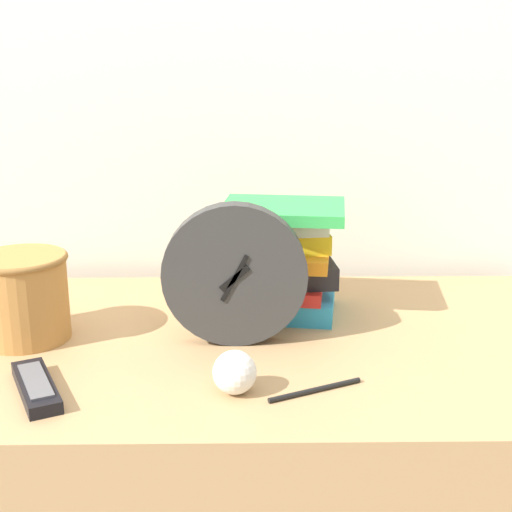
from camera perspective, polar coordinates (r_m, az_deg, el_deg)
wall_back at (r=1.60m, az=-3.45°, el=15.84°), size 6.00×0.04×2.40m
desk at (r=1.46m, az=-3.60°, el=-19.59°), size 1.39×0.70×0.72m
desk_clock at (r=1.22m, az=-1.72°, el=-1.53°), size 0.25×0.04×0.25m
book_stack at (r=1.36m, az=1.77°, el=-0.26°), size 0.27×0.21×0.22m
basket at (r=1.32m, az=-18.14°, el=-2.93°), size 0.16×0.16×0.15m
tv_remote at (r=1.14m, az=-17.19°, el=-9.94°), size 0.12×0.17×0.02m
crumpled_paper_ball at (r=1.08m, az=-1.72°, el=-9.28°), size 0.07×0.07×0.07m
pen at (r=1.10m, az=4.76°, el=-10.63°), size 0.15×0.07×0.01m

